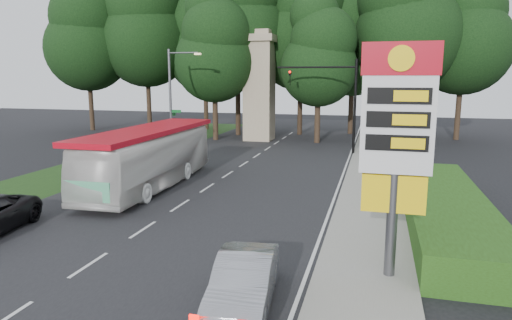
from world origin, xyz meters
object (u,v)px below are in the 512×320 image
(transit_bus, at_px, (149,158))
(traffic_signal_mast, at_px, (338,93))
(sedan_silver, at_px, (244,281))
(monument, at_px, (259,85))
(streetlight_signs, at_px, (173,95))
(gas_station_pylon, at_px, (397,130))

(transit_bus, bearing_deg, traffic_signal_mast, 54.97)
(sedan_silver, bearing_deg, monument, 96.82)
(traffic_signal_mast, bearing_deg, transit_bus, -122.90)
(streetlight_signs, bearing_deg, transit_bus, -71.22)
(traffic_signal_mast, xyz_separation_m, transit_bus, (-8.75, -13.52, -3.07))
(streetlight_signs, xyz_separation_m, monument, (4.99, 7.99, 0.67))
(transit_bus, relative_size, sedan_silver, 2.75)
(traffic_signal_mast, xyz_separation_m, sedan_silver, (-0.18, -24.71, -3.98))
(sedan_silver, bearing_deg, transit_bus, 120.54)
(gas_station_pylon, distance_m, sedan_silver, 5.93)
(monument, bearing_deg, transit_bus, -93.13)
(monument, height_order, transit_bus, monument)
(streetlight_signs, bearing_deg, sedan_silver, -61.21)
(monument, distance_m, sedan_silver, 31.92)
(transit_bus, bearing_deg, streetlight_signs, 106.66)
(gas_station_pylon, height_order, transit_bus, gas_station_pylon)
(streetlight_signs, height_order, transit_bus, streetlight_signs)
(monument, relative_size, transit_bus, 0.87)
(traffic_signal_mast, distance_m, sedan_silver, 25.03)
(traffic_signal_mast, distance_m, transit_bus, 16.39)
(gas_station_pylon, bearing_deg, streetlight_signs, 128.96)
(monument, bearing_deg, streetlight_signs, -121.97)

